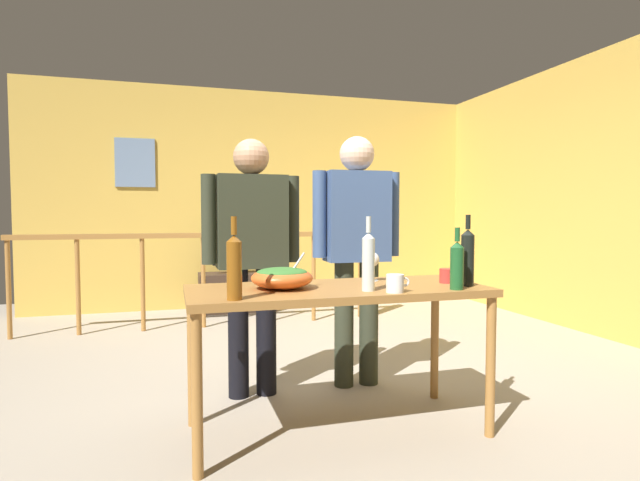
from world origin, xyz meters
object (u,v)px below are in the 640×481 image
tv_console (237,292)px  person_standing_left (252,244)px  wine_bottle_green (457,264)px  person_standing_right (357,238)px  mug_red (448,276)px  wine_bottle_clear (368,260)px  mug_white (395,283)px  stair_railing (253,263)px  wine_glass (372,261)px  serving_table (338,302)px  wine_bottle_amber (234,266)px  framed_picture (135,163)px  flat_screen_tv (237,252)px  salad_bowl (282,277)px  wine_bottle_dark (468,256)px

tv_console → person_standing_left: (-0.26, -2.87, 0.75)m
wine_bottle_green → person_standing_right: bearing=102.3°
mug_red → wine_bottle_clear: bearing=-164.5°
wine_bottle_green → person_standing_left: bearing=134.7°
wine_bottle_green → mug_white: 0.35m
stair_railing → person_standing_left: 2.13m
wine_bottle_clear → mug_white: size_ratio=3.03×
stair_railing → wine_glass: size_ratio=21.67×
wine_bottle_green → mug_white: wine_bottle_green is taller
serving_table → person_standing_right: person_standing_right is taller
serving_table → stair_railing: bearing=90.6°
wine_bottle_green → wine_bottle_amber: 1.13m
stair_railing → person_standing_right: person_standing_right is taller
wine_glass → wine_bottle_clear: bearing=-115.3°
framed_picture → flat_screen_tv: bearing=-15.6°
wine_bottle_amber → mug_white: size_ratio=3.03×
wine_glass → mug_red: wine_glass is taller
tv_console → salad_bowl: bearing=-93.2°
serving_table → mug_red: 0.65m
mug_red → person_standing_left: (-1.00, 0.69, 0.16)m
mug_white → person_standing_left: person_standing_left is taller
serving_table → wine_bottle_dark: size_ratio=4.10×
tv_console → wine_glass: bearing=-83.8°
mug_red → flat_screen_tv: bearing=101.9°
wine_bottle_dark → mug_white: (-0.47, -0.10, -0.11)m
wine_bottle_amber → serving_table: bearing=23.8°
wine_bottle_dark → person_standing_right: 0.89m
serving_table → person_standing_right: (0.36, 0.66, 0.30)m
flat_screen_tv → wine_glass: bearing=-83.8°
stair_railing → wine_bottle_dark: size_ratio=9.46×
wine_bottle_amber → mug_red: (1.22, 0.23, -0.11)m
serving_table → salad_bowl: size_ratio=4.89×
serving_table → wine_bottle_dark: wine_bottle_dark is taller
mug_red → serving_table: bearing=177.6°
wine_bottle_dark → person_standing_left: person_standing_left is taller
wine_bottle_green → serving_table: bearing=155.0°
framed_picture → serving_table: (1.25, -3.82, -1.07)m
wine_glass → wine_bottle_green: 0.51m
mug_red → wine_bottle_amber: bearing=-169.5°
mug_white → person_standing_right: bearing=81.3°
wine_bottle_amber → mug_red: wine_bottle_amber is taller
salad_bowl → wine_bottle_dark: (0.98, -0.18, 0.10)m
stair_railing → wine_bottle_green: (0.59, -3.00, 0.26)m
mug_white → wine_glass: bearing=83.3°
wine_glass → wine_bottle_clear: (-0.16, -0.34, 0.04)m
serving_table → wine_bottle_green: wine_bottle_green is taller
tv_console → person_standing_right: person_standing_right is taller
salad_bowl → wine_bottle_green: (0.85, -0.28, 0.07)m
tv_console → wine_bottle_green: bearing=-80.2°
serving_table → wine_bottle_dark: bearing=-13.2°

